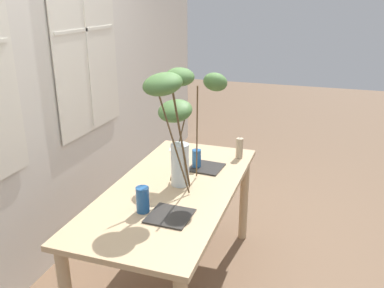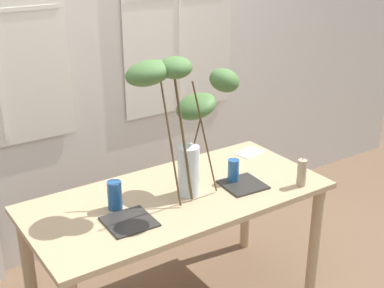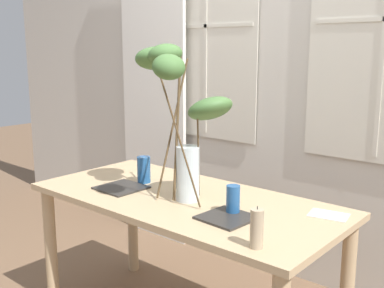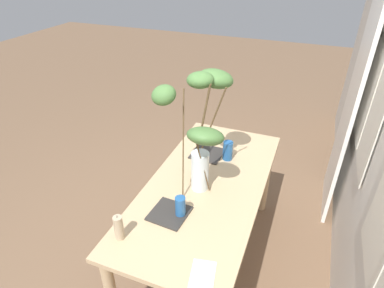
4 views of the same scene
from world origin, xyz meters
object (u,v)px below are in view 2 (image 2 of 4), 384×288
object	(u,v)px
vase_with_branches	(182,107)
drinking_glass_blue_right	(233,171)
drinking_glass_blue_left	(115,195)
plate_square_left	(129,222)
plate_square_right	(243,185)
pillar_candle	(302,173)
dining_table	(178,213)

from	to	relation	value
vase_with_branches	drinking_glass_blue_right	bearing A→B (deg)	-1.41
drinking_glass_blue_left	plate_square_left	distance (m)	0.17
vase_with_branches	plate_square_right	size ratio (longest dim) A/B	3.55
drinking_glass_blue_right	pillar_candle	size ratio (longest dim) A/B	0.82
vase_with_branches	drinking_glass_blue_left	distance (m)	0.54
dining_table	plate_square_left	world-z (taller)	plate_square_left
drinking_glass_blue_right	vase_with_branches	bearing A→B (deg)	178.59
drinking_glass_blue_left	pillar_candle	distance (m)	1.00
drinking_glass_blue_right	plate_square_left	size ratio (longest dim) A/B	0.59
plate_square_left	plate_square_right	distance (m)	0.69
drinking_glass_blue_left	drinking_glass_blue_right	world-z (taller)	drinking_glass_blue_left
vase_with_branches	pillar_candle	bearing A→B (deg)	-22.27
plate_square_left	pillar_candle	world-z (taller)	pillar_candle
pillar_candle	dining_table	bearing A→B (deg)	155.03
dining_table	drinking_glass_blue_right	size ratio (longest dim) A/B	12.03
drinking_glass_blue_left	pillar_candle	xyz separation A→B (m)	(0.94, -0.33, 0.00)
drinking_glass_blue_left	plate_square_right	bearing A→B (deg)	-13.00
vase_with_branches	plate_square_right	xyz separation A→B (m)	(0.34, -0.07, -0.48)
dining_table	drinking_glass_blue_left	size ratio (longest dim) A/B	10.94
drinking_glass_blue_left	vase_with_branches	bearing A→B (deg)	-13.91
pillar_candle	drinking_glass_blue_left	bearing A→B (deg)	160.68
drinking_glass_blue_right	dining_table	bearing A→B (deg)	172.37
vase_with_branches	pillar_candle	distance (m)	0.77
plate_square_left	drinking_glass_blue_right	bearing A→B (deg)	5.67
plate_square_left	drinking_glass_blue_left	bearing A→B (deg)	87.56
drinking_glass_blue_right	pillar_candle	distance (m)	0.36
drinking_glass_blue_left	plate_square_right	xyz separation A→B (m)	(0.68, -0.16, -0.07)
plate_square_left	pillar_candle	size ratio (longest dim) A/B	1.39
drinking_glass_blue_right	plate_square_right	xyz separation A→B (m)	(0.02, -0.06, -0.06)
plate_square_left	plate_square_right	size ratio (longest dim) A/B	1.04
vase_with_branches	plate_square_left	distance (m)	0.60
drinking_glass_blue_left	plate_square_left	world-z (taller)	drinking_glass_blue_left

